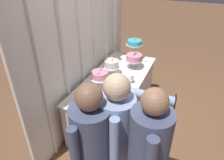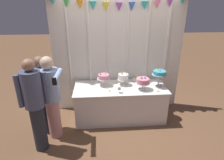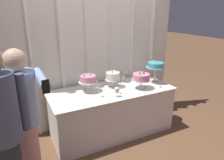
% 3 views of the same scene
% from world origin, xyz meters
% --- Properties ---
extents(ground_plane, '(24.00, 24.00, 0.00)m').
position_xyz_m(ground_plane, '(0.00, 0.00, 0.00)').
color(ground_plane, brown).
extents(draped_curtain, '(2.92, 0.15, 2.77)m').
position_xyz_m(draped_curtain, '(0.03, 0.59, 1.47)').
color(draped_curtain, white).
rests_on(draped_curtain, ground_plane).
extents(cake_table, '(1.96, 0.84, 0.75)m').
position_xyz_m(cake_table, '(0.00, 0.10, 0.38)').
color(cake_table, white).
rests_on(cake_table, ground_plane).
extents(cake_display_leftmost, '(0.29, 0.29, 0.28)m').
position_xyz_m(cake_display_leftmost, '(-0.35, 0.21, 0.94)').
color(cake_display_leftmost, silver).
rests_on(cake_display_leftmost, cake_table).
extents(cake_display_midleft, '(0.25, 0.25, 0.30)m').
position_xyz_m(cake_display_midleft, '(0.07, 0.21, 0.93)').
color(cake_display_midleft, silver).
rests_on(cake_display_midleft, cake_table).
extents(cake_display_midright, '(0.29, 0.29, 0.28)m').
position_xyz_m(cake_display_midright, '(0.44, -0.05, 0.94)').
color(cake_display_midright, silver).
rests_on(cake_display_midright, cake_table).
extents(cake_display_rightmost, '(0.31, 0.31, 0.40)m').
position_xyz_m(cake_display_rightmost, '(0.82, 0.07, 1.05)').
color(cake_display_rightmost, '#B2B2B7').
rests_on(cake_display_rightmost, cake_table).
extents(wine_glass, '(0.07, 0.07, 0.13)m').
position_xyz_m(wine_glass, '(-0.05, -0.17, 0.85)').
color(wine_glass, silver).
rests_on(wine_glass, cake_table).
extents(flower_vase, '(0.11, 0.10, 0.19)m').
position_xyz_m(flower_vase, '(0.36, 0.38, 0.83)').
color(flower_vase, '#B2C1B2').
rests_on(flower_vase, cake_table).
extents(tealight_far_left, '(0.05, 0.05, 0.04)m').
position_xyz_m(tealight_far_left, '(-0.24, -0.08, 0.76)').
color(tealight_far_left, beige).
rests_on(tealight_far_left, cake_table).
extents(tealight_near_left, '(0.05, 0.05, 0.03)m').
position_xyz_m(tealight_near_left, '(0.05, -0.10, 0.76)').
color(tealight_near_left, beige).
rests_on(tealight_near_left, cake_table).
extents(tealight_near_right, '(0.05, 0.05, 0.04)m').
position_xyz_m(tealight_near_right, '(0.74, -0.17, 0.76)').
color(tealight_near_right, beige).
rests_on(tealight_near_right, cake_table).
extents(guest_man_pink_jacket, '(0.52, 0.41, 1.57)m').
position_xyz_m(guest_man_pink_jacket, '(-1.49, -0.27, 0.85)').
color(guest_man_pink_jacket, '#282D38').
rests_on(guest_man_pink_jacket, ground_plane).
extents(guest_girl_blue_dress, '(0.48, 0.67, 1.61)m').
position_xyz_m(guest_girl_blue_dress, '(-1.32, -0.44, 0.89)').
color(guest_girl_blue_dress, '#D6938E').
rests_on(guest_girl_blue_dress, ground_plane).
extents(guest_man_dark_suit, '(0.47, 0.38, 1.67)m').
position_xyz_m(guest_man_dark_suit, '(-1.50, -0.78, 0.92)').
color(guest_man_dark_suit, '#282D38').
rests_on(guest_man_dark_suit, ground_plane).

